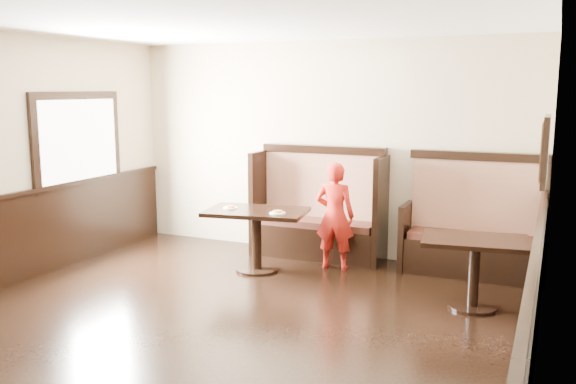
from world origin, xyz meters
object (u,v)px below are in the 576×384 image
Objects in this scene: booth_neighbor at (473,234)px; child at (335,216)px; booth_main at (319,217)px; table_neighbor at (475,256)px; table_main at (256,224)px.

booth_neighbor is 1.65m from child.
booth_neighbor is at bearing -0.05° from booth_main.
table_neighbor is (0.16, -1.19, 0.06)m from booth_neighbor.
table_main is (-0.45, -0.93, 0.05)m from booth_main.
child is (-1.57, -0.45, 0.18)m from booth_neighbor.
booth_neighbor is (1.95, -0.00, -0.05)m from booth_main.
table_main reaches higher than table_neighbor.
booth_main is 1.37× the size of table_main.
table_main is 2.58m from table_neighbor.
booth_main reaches higher than child.
booth_main is at bearing 55.06° from table_main.
child reaches higher than table_main.
child is (0.83, 0.48, 0.08)m from table_main.
child is at bearing 149.09° from table_neighbor.
booth_neighbor is 1.48× the size of table_neighbor.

